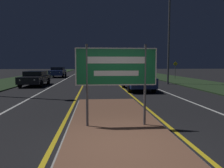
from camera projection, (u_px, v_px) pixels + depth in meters
ground_plane at (124, 150)px, 4.80m from camera, size 160.00×160.00×0.00m
median_island at (116, 127)px, 6.43m from camera, size 2.87×9.77×0.10m
verge_left at (13, 81)px, 23.86m from camera, size 5.00×100.00×0.08m
verge_right at (181, 80)px, 25.43m from camera, size 5.00×100.00×0.08m
centre_line_yellow_left at (87, 78)px, 29.48m from camera, size 0.12×70.00×0.01m
centre_line_yellow_right at (111, 78)px, 29.75m from camera, size 0.12×70.00×0.01m
lane_line_white_left at (67, 78)px, 29.26m from camera, size 0.12×70.00×0.01m
lane_line_white_right at (129, 78)px, 29.96m from camera, size 0.12×70.00×0.01m
edge_line_white_left at (45, 78)px, 29.02m from camera, size 0.10×70.00×0.01m
edge_line_white_right at (151, 78)px, 30.21m from camera, size 0.10×70.00×0.01m
highway_sign at (116, 69)px, 6.27m from camera, size 2.35×0.07×2.36m
streetlight_right_near at (169, 12)px, 19.96m from camera, size 0.59×0.59×9.82m
car_receding_0 at (138, 79)px, 15.94m from camera, size 1.87×4.79×1.48m
car_receding_1 at (120, 73)px, 28.44m from camera, size 1.93×4.17×1.37m
car_receding_2 at (111, 70)px, 39.88m from camera, size 2.02×4.37×1.48m
car_approaching_0 at (35, 78)px, 19.17m from camera, size 1.91×4.67×1.28m
car_approaching_1 at (58, 72)px, 31.25m from camera, size 2.01×4.54×1.47m
warning_sign at (175, 68)px, 27.54m from camera, size 0.60×0.06×2.15m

